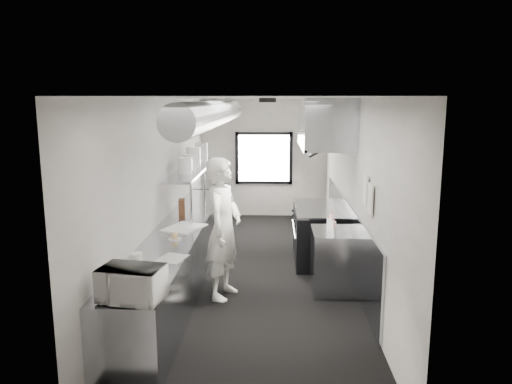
# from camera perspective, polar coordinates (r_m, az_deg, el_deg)

# --- Properties ---
(floor) EXTENTS (3.00, 8.00, 0.01)m
(floor) POSITION_cam_1_polar(r_m,az_deg,el_deg) (8.11, 0.20, -9.30)
(floor) COLOR black
(floor) RESTS_ON ground
(ceiling) EXTENTS (3.00, 8.00, 0.01)m
(ceiling) POSITION_cam_1_polar(r_m,az_deg,el_deg) (7.62, 0.21, 10.91)
(ceiling) COLOR silver
(ceiling) RESTS_ON wall_back
(wall_back) EXTENTS (3.00, 0.02, 2.80)m
(wall_back) POSITION_cam_1_polar(r_m,az_deg,el_deg) (11.70, 0.92, 3.97)
(wall_back) COLOR beige
(wall_back) RESTS_ON floor
(wall_front) EXTENTS (3.00, 0.02, 2.80)m
(wall_front) POSITION_cam_1_polar(r_m,az_deg,el_deg) (3.87, -2.00, -10.08)
(wall_front) COLOR beige
(wall_front) RESTS_ON floor
(wall_left) EXTENTS (0.02, 8.00, 2.80)m
(wall_left) POSITION_cam_1_polar(r_m,az_deg,el_deg) (7.94, -10.69, 0.56)
(wall_left) COLOR beige
(wall_left) RESTS_ON floor
(wall_right) EXTENTS (0.02, 8.00, 2.80)m
(wall_right) POSITION_cam_1_polar(r_m,az_deg,el_deg) (7.83, 11.24, 0.40)
(wall_right) COLOR beige
(wall_right) RESTS_ON floor
(wall_cladding) EXTENTS (0.03, 5.50, 1.10)m
(wall_cladding) POSITION_cam_1_polar(r_m,az_deg,el_deg) (8.31, 10.57, -5.00)
(wall_cladding) COLOR #9DA2AB
(wall_cladding) RESTS_ON wall_right
(hvac_duct) EXTENTS (0.40, 6.40, 0.40)m
(hvac_duct) POSITION_cam_1_polar(r_m,az_deg,el_deg) (8.07, -4.72, 9.09)
(hvac_duct) COLOR gray
(hvac_duct) RESTS_ON ceiling
(service_window) EXTENTS (1.36, 0.05, 1.25)m
(service_window) POSITION_cam_1_polar(r_m,az_deg,el_deg) (11.66, 0.92, 3.95)
(service_window) COLOR silver
(service_window) RESTS_ON wall_back
(exhaust_hood) EXTENTS (0.81, 2.20, 0.88)m
(exhaust_hood) POSITION_cam_1_polar(r_m,az_deg,el_deg) (8.36, 7.99, 7.98)
(exhaust_hood) COLOR #9DA2AB
(exhaust_hood) RESTS_ON ceiling
(prep_counter) EXTENTS (0.70, 6.00, 0.90)m
(prep_counter) POSITION_cam_1_polar(r_m,az_deg,el_deg) (7.62, -8.69, -7.18)
(prep_counter) COLOR #9DA2AB
(prep_counter) RESTS_ON floor
(pass_shelf) EXTENTS (0.45, 3.00, 0.68)m
(pass_shelf) POSITION_cam_1_polar(r_m,az_deg,el_deg) (8.82, -7.32, 2.56)
(pass_shelf) COLOR #9DA2AB
(pass_shelf) RESTS_ON prep_counter
(range) EXTENTS (0.88, 1.60, 0.94)m
(range) POSITION_cam_1_polar(r_m,az_deg,el_deg) (8.66, 7.27, -4.81)
(range) COLOR black
(range) RESTS_ON floor
(bottle_station) EXTENTS (0.65, 0.80, 0.90)m
(bottle_station) POSITION_cam_1_polar(r_m,az_deg,el_deg) (7.34, 9.08, -7.88)
(bottle_station) COLOR #9DA2AB
(bottle_station) RESTS_ON floor
(far_work_table) EXTENTS (0.70, 1.20, 0.90)m
(far_work_table) POSITION_cam_1_polar(r_m,az_deg,el_deg) (11.15, -5.11, -1.36)
(far_work_table) COLOR #9DA2AB
(far_work_table) RESTS_ON floor
(notice_sheet_a) EXTENTS (0.02, 0.28, 0.38)m
(notice_sheet_a) POSITION_cam_1_polar(r_m,az_deg,el_deg) (6.63, 12.62, 0.24)
(notice_sheet_a) COLOR silver
(notice_sheet_a) RESTS_ON wall_right
(notice_sheet_b) EXTENTS (0.02, 0.28, 0.38)m
(notice_sheet_b) POSITION_cam_1_polar(r_m,az_deg,el_deg) (6.30, 13.16, -0.78)
(notice_sheet_b) COLOR silver
(notice_sheet_b) RESTS_ON wall_right
(line_cook) EXTENTS (0.66, 0.83, 1.99)m
(line_cook) POSITION_cam_1_polar(r_m,az_deg,el_deg) (6.89, -3.80, -4.26)
(line_cook) COLOR white
(line_cook) RESTS_ON floor
(microwave) EXTENTS (0.60, 0.50, 0.33)m
(microwave) POSITION_cam_1_polar(r_m,az_deg,el_deg) (4.85, -14.28, -10.31)
(microwave) COLOR white
(microwave) RESTS_ON prep_counter
(deli_tub_a) EXTENTS (0.15, 0.15, 0.09)m
(deli_tub_a) POSITION_cam_1_polar(r_m,az_deg,el_deg) (5.68, -13.90, -8.38)
(deli_tub_a) COLOR silver
(deli_tub_a) RESTS_ON prep_counter
(deli_tub_b) EXTENTS (0.15, 0.15, 0.11)m
(deli_tub_b) POSITION_cam_1_polar(r_m,az_deg,el_deg) (5.96, -13.74, -7.41)
(deli_tub_b) COLOR silver
(deli_tub_b) RESTS_ON prep_counter
(newspaper) EXTENTS (0.39, 0.44, 0.01)m
(newspaper) POSITION_cam_1_polar(r_m,az_deg,el_deg) (6.00, -9.75, -7.62)
(newspaper) COLOR beige
(newspaper) RESTS_ON prep_counter
(small_plate) EXTENTS (0.22, 0.22, 0.01)m
(small_plate) POSITION_cam_1_polar(r_m,az_deg,el_deg) (6.78, -9.45, -5.43)
(small_plate) COLOR silver
(small_plate) RESTS_ON prep_counter
(pastry) EXTENTS (0.09, 0.09, 0.09)m
(pastry) POSITION_cam_1_polar(r_m,az_deg,el_deg) (6.76, -9.47, -4.99)
(pastry) COLOR tan
(pastry) RESTS_ON small_plate
(cutting_board) EXTENTS (0.65, 0.74, 0.02)m
(cutting_board) POSITION_cam_1_polar(r_m,az_deg,el_deg) (7.33, -8.35, -4.14)
(cutting_board) COLOR silver
(cutting_board) RESTS_ON prep_counter
(knife_block) EXTENTS (0.14, 0.24, 0.24)m
(knife_block) POSITION_cam_1_polar(r_m,az_deg,el_deg) (8.22, -8.63, -1.71)
(knife_block) COLOR brown
(knife_block) RESTS_ON prep_counter
(plate_stack_a) EXTENTS (0.31, 0.31, 0.27)m
(plate_stack_a) POSITION_cam_1_polar(r_m,az_deg,el_deg) (8.16, -8.24, 3.07)
(plate_stack_a) COLOR silver
(plate_stack_a) RESTS_ON pass_shelf
(plate_stack_b) EXTENTS (0.26, 0.26, 0.29)m
(plate_stack_b) POSITION_cam_1_polar(r_m,az_deg,el_deg) (8.42, -7.74, 3.38)
(plate_stack_b) COLOR silver
(plate_stack_b) RESTS_ON pass_shelf
(plate_stack_c) EXTENTS (0.31, 0.31, 0.37)m
(plate_stack_c) POSITION_cam_1_polar(r_m,az_deg,el_deg) (8.88, -7.30, 4.03)
(plate_stack_c) COLOR silver
(plate_stack_c) RESTS_ON pass_shelf
(plate_stack_d) EXTENTS (0.29, 0.29, 0.37)m
(plate_stack_d) POSITION_cam_1_polar(r_m,az_deg,el_deg) (9.62, -6.40, 4.58)
(plate_stack_d) COLOR silver
(plate_stack_d) RESTS_ON pass_shelf
(squeeze_bottle_a) EXTENTS (0.07, 0.07, 0.16)m
(squeeze_bottle_a) POSITION_cam_1_polar(r_m,az_deg,el_deg) (6.91, 9.07, -4.48)
(squeeze_bottle_a) COLOR silver
(squeeze_bottle_a) RESTS_ON bottle_station
(squeeze_bottle_b) EXTENTS (0.06, 0.06, 0.18)m
(squeeze_bottle_b) POSITION_cam_1_polar(r_m,az_deg,el_deg) (7.04, 9.07, -4.12)
(squeeze_bottle_b) COLOR silver
(squeeze_bottle_b) RESTS_ON bottle_station
(squeeze_bottle_c) EXTENTS (0.08, 0.08, 0.20)m
(squeeze_bottle_c) POSITION_cam_1_polar(r_m,az_deg,el_deg) (7.22, 8.81, -3.65)
(squeeze_bottle_c) COLOR silver
(squeeze_bottle_c) RESTS_ON bottle_station
(squeeze_bottle_d) EXTENTS (0.07, 0.07, 0.17)m
(squeeze_bottle_d) POSITION_cam_1_polar(r_m,az_deg,el_deg) (7.29, 8.46, -3.63)
(squeeze_bottle_d) COLOR silver
(squeeze_bottle_d) RESTS_ON bottle_station
(squeeze_bottle_e) EXTENTS (0.07, 0.07, 0.17)m
(squeeze_bottle_e) POSITION_cam_1_polar(r_m,az_deg,el_deg) (7.53, 8.76, -3.17)
(squeeze_bottle_e) COLOR silver
(squeeze_bottle_e) RESTS_ON bottle_station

